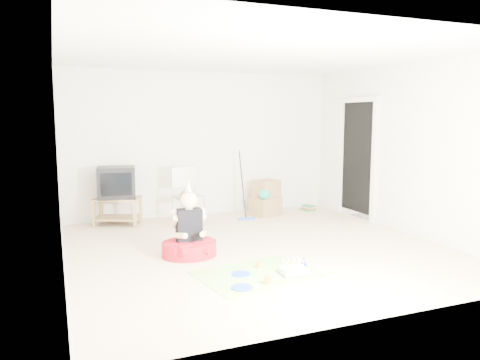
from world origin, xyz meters
name	(u,v)px	position (x,y,z in m)	size (l,w,h in m)	color
ground	(257,248)	(0.00, 0.00, 0.00)	(5.00, 5.00, 0.00)	beige
doorway_recess	(358,160)	(2.48, 1.20, 1.02)	(0.02, 0.90, 2.05)	black
tv_stand	(117,209)	(-1.60, 2.15, 0.27)	(0.85, 0.71, 0.46)	olive
crt_tv	(117,182)	(-1.60, 2.15, 0.72)	(0.60, 0.50, 0.52)	black
folding_chair	(188,196)	(-0.51, 1.69, 0.48)	(0.49, 0.48, 0.99)	#9B9BA1
cardboard_boxes	(266,199)	(1.02, 1.94, 0.31)	(0.61, 0.56, 0.64)	olive
floor_mop	(247,205)	(0.55, 1.71, 0.26)	(0.30, 0.40, 1.19)	blue
book_pile	(308,208)	(1.97, 2.04, 0.05)	(0.25, 0.28, 0.11)	#257045
seated_woman	(189,239)	(-0.97, -0.02, 0.22)	(0.73, 0.73, 1.02)	#AF101D
party_mat	(258,274)	(-0.44, -1.00, 0.00)	(1.33, 0.96, 0.01)	#F333A1
birthday_cake	(293,271)	(-0.06, -1.16, 0.04)	(0.30, 0.24, 0.14)	silver
blue_plate_near	(241,274)	(-0.63, -0.95, 0.01)	(0.22, 0.22, 0.01)	blue
blue_plate_far	(242,287)	(-0.77, -1.35, 0.01)	(0.23, 0.23, 0.01)	blue
orange_cup_near	(259,265)	(-0.33, -0.80, 0.04)	(0.06, 0.06, 0.07)	orange
orange_cup_far	(268,280)	(-0.47, -1.34, 0.05)	(0.08, 0.08, 0.09)	orange
blue_party_hat	(304,263)	(0.13, -1.05, 0.08)	(0.11, 0.11, 0.15)	#1628A0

